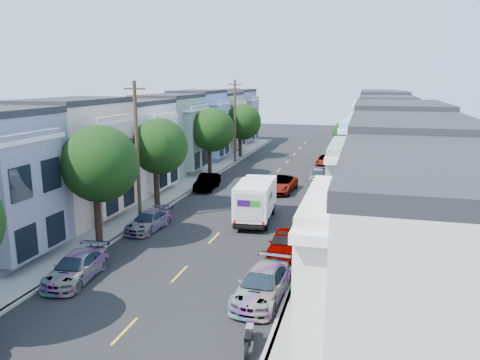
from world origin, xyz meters
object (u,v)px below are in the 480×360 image
(tree_c, at_px, (159,147))
(parked_right_b, at_px, (284,243))
(parked_right_d, at_px, (326,161))
(parked_right_a, at_px, (262,285))
(tree_e, at_px, (243,122))
(tree_far_r, at_px, (344,135))
(parked_left_b, at_px, (76,268))
(parked_left_c, at_px, (149,221))
(fedex_truck, at_px, (256,199))
(lead_sedan, at_px, (281,184))
(tree_d, at_px, (212,130))
(utility_pole_far, at_px, (235,121))
(utility_pole_near, at_px, (137,153))
(parked_left_d, at_px, (207,182))
(motorcycle, at_px, (249,338))
(parked_right_c, at_px, (318,176))
(tree_b, at_px, (99,164))

(tree_c, relative_size, parked_right_b, 1.71)
(parked_right_d, bearing_deg, parked_right_a, -89.31)
(parked_right_a, bearing_deg, tree_e, 109.82)
(tree_e, bearing_deg, tree_far_r, -8.40)
(parked_right_a, relative_size, parked_right_b, 1.15)
(tree_c, xyz_separation_m, parked_right_d, (11.20, 22.78, -4.46))
(parked_left_b, relative_size, parked_right_d, 1.00)
(parked_right_b, bearing_deg, tree_far_r, 85.17)
(parked_left_c, height_order, parked_right_b, parked_right_b)
(fedex_truck, distance_m, lead_sedan, 9.36)
(tree_d, xyz_separation_m, parked_left_c, (1.40, -18.40, -4.38))
(parked_left_b, bearing_deg, parked_right_b, 27.88)
(utility_pole_far, relative_size, parked_right_d, 2.21)
(utility_pole_near, relative_size, parked_left_d, 2.30)
(parked_left_d, bearing_deg, tree_d, 100.84)
(tree_c, bearing_deg, tree_d, 90.00)
(tree_e, xyz_separation_m, motorcycle, (11.58, -43.59, -4.31))
(utility_pole_far, distance_m, parked_left_b, 36.34)
(parked_right_b, bearing_deg, parked_left_d, 122.53)
(parked_right_b, distance_m, motorcycle, 10.23)
(parked_left_c, bearing_deg, parked_right_a, -34.95)
(utility_pole_near, height_order, parked_right_a, utility_pole_near)
(lead_sedan, distance_m, motorcycle, 25.93)
(tree_d, bearing_deg, fedex_truck, -60.68)
(parked_left_b, height_order, parked_left_d, parked_left_d)
(tree_d, bearing_deg, lead_sedan, -31.29)
(fedex_truck, distance_m, parked_right_c, 15.02)
(lead_sedan, bearing_deg, tree_far_r, 76.23)
(tree_d, bearing_deg, tree_c, -90.00)
(utility_pole_far, xyz_separation_m, parked_right_a, (11.20, -35.73, -4.42))
(tree_far_r, relative_size, utility_pole_far, 0.53)
(parked_left_b, height_order, parked_right_b, parked_right_b)
(tree_d, height_order, fedex_truck, tree_d)
(lead_sedan, distance_m, parked_right_d, 14.78)
(parked_right_a, xyz_separation_m, parked_right_b, (0.00, 6.09, -0.04))
(tree_b, bearing_deg, tree_e, 90.00)
(parked_right_a, bearing_deg, tree_b, 161.24)
(parked_right_d, bearing_deg, motorcycle, -88.76)
(utility_pole_near, distance_m, parked_right_b, 12.59)
(parked_left_c, bearing_deg, tree_d, 99.42)
(tree_e, bearing_deg, parked_right_c, -48.19)
(tree_d, bearing_deg, parked_left_c, -85.64)
(parked_left_b, relative_size, parked_right_c, 1.11)
(tree_e, height_order, parked_right_b, tree_e)
(tree_c, height_order, lead_sedan, tree_c)
(tree_e, height_order, fedex_truck, tree_e)
(utility_pole_far, bearing_deg, parked_right_c, -38.18)
(fedex_truck, distance_m, parked_right_a, 12.70)
(tree_c, xyz_separation_m, tree_d, (0.00, 13.32, -0.07))
(tree_far_r, height_order, parked_left_c, tree_far_r)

